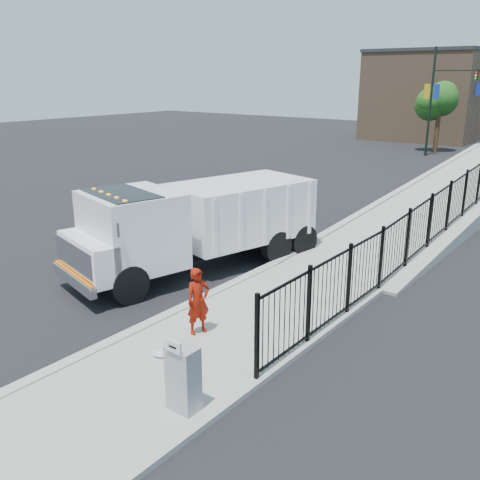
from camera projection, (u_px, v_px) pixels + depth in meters
The scene contains 14 objects.
ground at pixel (193, 307), 14.38m from camera, with size 120.00×120.00×0.00m, color black.
sidewalk at pixel (196, 356), 11.72m from camera, with size 3.55×12.00×0.12m, color #9E998E.
curb at pixel (137, 331), 12.84m from camera, with size 0.30×12.00×0.16m, color #ADAAA3.
ramp at pixel (454, 207), 25.28m from camera, with size 3.95×24.00×1.70m, color #9E998E.
iron_fence at pixel (463, 209), 21.16m from camera, with size 0.10×28.00×1.80m, color black.
truck at pixel (193, 221), 16.69m from camera, with size 4.60×8.68×2.84m.
worker at pixel (198, 301), 12.45m from camera, with size 0.59×0.39×1.61m, color maroon.
utility_cabinet at pixel (183, 379), 9.60m from camera, with size 0.55×0.40×1.25m, color gray.
arrow_sign at pixel (173, 347), 9.21m from camera, with size 0.35×0.04×0.22m, color white.
debris at pixel (162, 353), 11.65m from camera, with size 0.40×0.40×0.10m, color silver.
light_pole_0 at pixel (435, 98), 39.96m from camera, with size 3.77×0.22×8.00m.
light_pole_2 at pixel (476, 94), 46.54m from camera, with size 3.77×0.22×8.00m.
tree_0 at pixel (440, 102), 42.04m from camera, with size 2.73×2.73×5.36m.
building at pixel (429, 96), 51.81m from camera, with size 10.00×10.00×8.00m, color #8C664C.
Camera 1 is at (9.03, -9.72, 5.96)m, focal length 40.00 mm.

